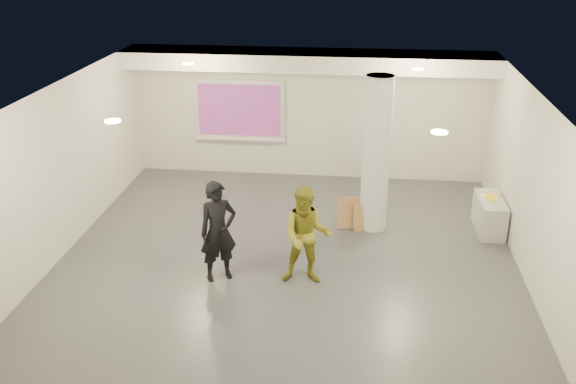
# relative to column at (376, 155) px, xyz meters

# --- Properties ---
(floor) EXTENTS (8.00, 9.00, 0.01)m
(floor) POSITION_rel_column_xyz_m (-1.50, -1.80, -1.50)
(floor) COLOR #36383D
(floor) RESTS_ON ground
(ceiling) EXTENTS (8.00, 9.00, 0.01)m
(ceiling) POSITION_rel_column_xyz_m (-1.50, -1.80, 1.50)
(ceiling) COLOR white
(ceiling) RESTS_ON floor
(wall_back) EXTENTS (8.00, 0.01, 3.00)m
(wall_back) POSITION_rel_column_xyz_m (-1.50, 2.70, 0.00)
(wall_back) COLOR beige
(wall_back) RESTS_ON floor
(wall_front) EXTENTS (8.00, 0.01, 3.00)m
(wall_front) POSITION_rel_column_xyz_m (-1.50, -6.30, 0.00)
(wall_front) COLOR beige
(wall_front) RESTS_ON floor
(wall_left) EXTENTS (0.01, 9.00, 3.00)m
(wall_left) POSITION_rel_column_xyz_m (-5.50, -1.80, 0.00)
(wall_left) COLOR beige
(wall_left) RESTS_ON floor
(wall_right) EXTENTS (0.01, 9.00, 3.00)m
(wall_right) POSITION_rel_column_xyz_m (2.50, -1.80, 0.00)
(wall_right) COLOR beige
(wall_right) RESTS_ON floor
(soffit_band) EXTENTS (8.00, 1.10, 0.36)m
(soffit_band) POSITION_rel_column_xyz_m (-1.50, 2.15, 1.32)
(soffit_band) COLOR silver
(soffit_band) RESTS_ON ceiling
(downlight_nw) EXTENTS (0.22, 0.22, 0.02)m
(downlight_nw) POSITION_rel_column_xyz_m (-3.70, 0.70, 1.48)
(downlight_nw) COLOR #F1EA89
(downlight_nw) RESTS_ON ceiling
(downlight_ne) EXTENTS (0.22, 0.22, 0.02)m
(downlight_ne) POSITION_rel_column_xyz_m (0.70, 0.70, 1.48)
(downlight_ne) COLOR #F1EA89
(downlight_ne) RESTS_ON ceiling
(downlight_sw) EXTENTS (0.22, 0.22, 0.02)m
(downlight_sw) POSITION_rel_column_xyz_m (-3.70, -3.30, 1.48)
(downlight_sw) COLOR #F1EA89
(downlight_sw) RESTS_ON ceiling
(downlight_se) EXTENTS (0.22, 0.22, 0.02)m
(downlight_se) POSITION_rel_column_xyz_m (0.70, -3.30, 1.48)
(downlight_se) COLOR #F1EA89
(downlight_se) RESTS_ON ceiling
(column) EXTENTS (0.52, 0.52, 3.00)m
(column) POSITION_rel_column_xyz_m (0.00, 0.00, 0.00)
(column) COLOR silver
(column) RESTS_ON floor
(projection_screen) EXTENTS (2.10, 0.13, 1.42)m
(projection_screen) POSITION_rel_column_xyz_m (-3.10, 2.65, 0.03)
(projection_screen) COLOR silver
(projection_screen) RESTS_ON wall_back
(credenza) EXTENTS (0.48, 1.13, 0.66)m
(credenza) POSITION_rel_column_xyz_m (2.22, 0.12, -1.17)
(credenza) COLOR #A1A4A7
(credenza) RESTS_ON floor
(papers_stack) EXTENTS (0.30, 0.36, 0.02)m
(papers_stack) POSITION_rel_column_xyz_m (2.20, 0.20, -0.83)
(papers_stack) COLOR white
(papers_stack) RESTS_ON credenza
(postit_pad) EXTENTS (0.32, 0.37, 0.03)m
(postit_pad) POSITION_rel_column_xyz_m (2.22, 0.18, -0.83)
(postit_pad) COLOR yellow
(postit_pad) RESTS_ON credenza
(cardboard_back) EXTENTS (0.50, 0.27, 0.54)m
(cardboard_back) POSITION_rel_column_xyz_m (-0.14, -0.15, -1.23)
(cardboard_back) COLOR #9D7245
(cardboard_back) RESTS_ON floor
(cardboard_front) EXTENTS (0.58, 0.25, 0.61)m
(cardboard_front) POSITION_rel_column_xyz_m (-0.42, -0.05, -1.19)
(cardboard_front) COLOR #9D7245
(cardboard_front) RESTS_ON floor
(woman) EXTENTS (0.75, 0.67, 1.71)m
(woman) POSITION_rel_column_xyz_m (-2.55, -2.25, -0.64)
(woman) COLOR black
(woman) RESTS_ON floor
(man) EXTENTS (0.85, 0.68, 1.67)m
(man) POSITION_rel_column_xyz_m (-1.11, -2.20, -0.66)
(man) COLOR olive
(man) RESTS_ON floor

